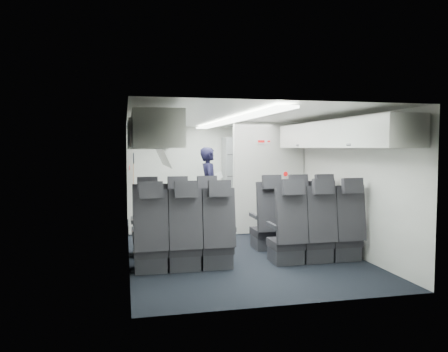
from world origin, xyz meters
name	(u,v)px	position (x,y,z in m)	size (l,w,h in m)	color
cabin_shell	(229,179)	(0.00, 0.00, 1.12)	(3.41, 6.01, 2.16)	black
seat_row_front	(237,226)	(0.00, -0.53, 0.40)	(3.33, 0.56, 1.24)	#272629
seat_row_mid	(253,237)	(0.00, -1.43, 0.40)	(3.33, 0.56, 1.24)	#272629
overhead_bin_left_rear	(154,131)	(-1.40, -2.00, 1.86)	(0.53, 1.80, 0.40)	white
overhead_bin_left_front_open	(144,143)	(-1.44, -0.25, 1.74)	(0.64, 1.70, 0.72)	#9E9E93
overhead_bin_right_rear	(367,133)	(1.40, -2.00, 1.86)	(0.53, 1.80, 0.40)	white
overhead_bin_right_front	(312,136)	(1.40, -0.25, 1.86)	(0.53, 1.70, 0.40)	white
bulkhead_partition	(269,178)	(0.98, 0.80, 1.08)	(1.40, 0.15, 2.13)	silver
galley_unit	(241,178)	(0.95, 2.72, 0.95)	(0.85, 0.52, 1.90)	#939399
boarding_door	(130,183)	(-1.64, 1.55, 0.95)	(0.12, 1.27, 1.86)	silver
flight_attendant	(209,187)	(0.00, 1.82, 0.83)	(0.61, 0.40, 1.67)	black
carry_on_bag	(144,139)	(-1.44, -0.29, 1.80)	(0.36, 0.25, 0.22)	black
papers	(218,176)	(0.19, 1.77, 1.07)	(0.20, 0.02, 0.14)	white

